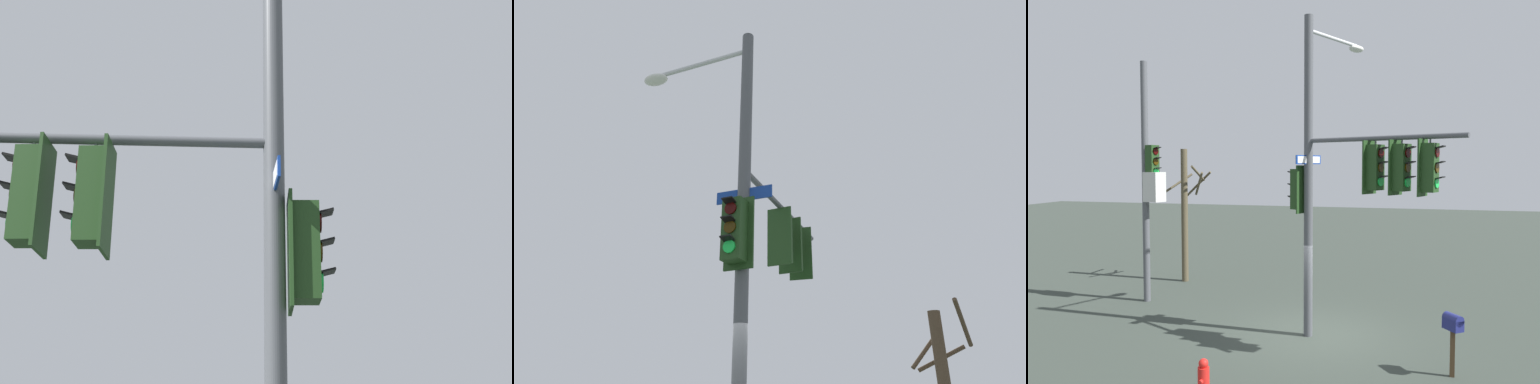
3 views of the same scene
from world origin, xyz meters
The scene contains 1 object.
main_signal_pole_assembly centered at (-0.49, -0.82, 4.64)m, with size 4.39×4.52×8.62m.
Camera 1 is at (6.88, -3.90, 1.67)m, focal length 53.87 mm.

